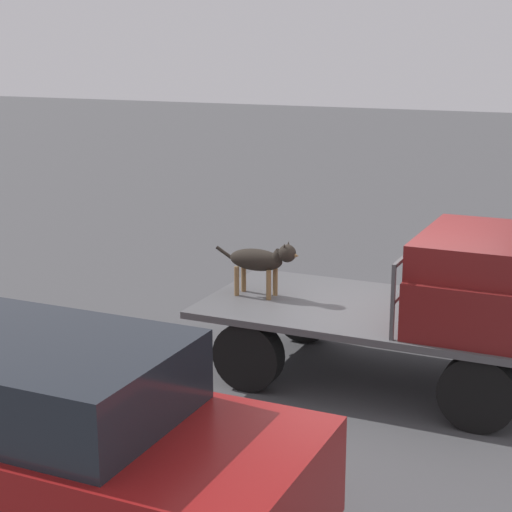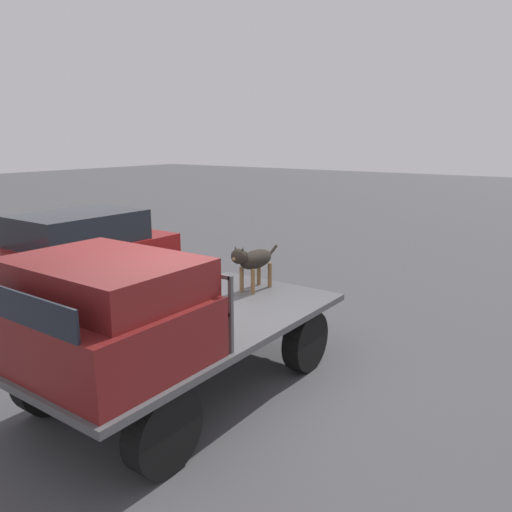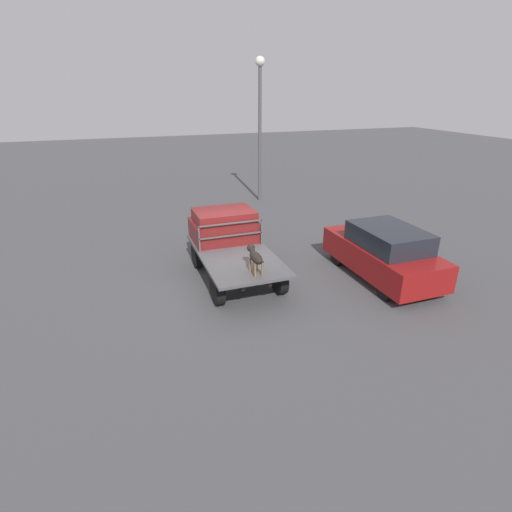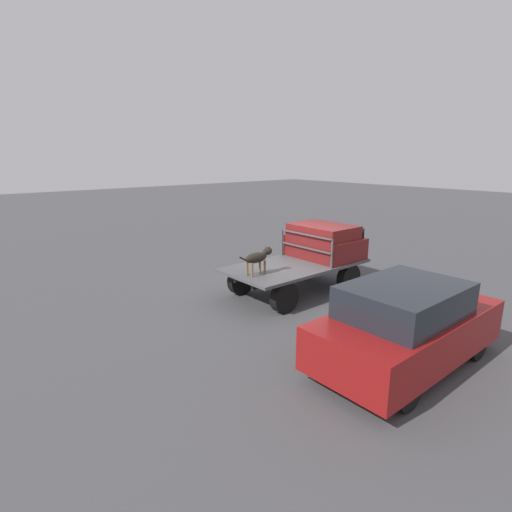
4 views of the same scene
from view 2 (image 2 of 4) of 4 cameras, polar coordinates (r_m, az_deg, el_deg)
The scene contains 6 objects.
ground_plane at distance 6.36m, azimuth -7.63°, elevation -14.70°, with size 80.00×80.00×0.00m, color #474749.
flatbed_truck at distance 6.09m, azimuth -7.82°, elevation -9.48°, with size 4.12×2.10×0.86m.
truck_cab at distance 5.11m, azimuth -17.33°, elevation -6.15°, with size 1.56×1.98×0.99m.
truck_headboard at distance 5.58m, azimuth -10.74°, elevation -3.35°, with size 0.04×1.98×0.81m.
dog at distance 7.02m, azimuth -0.39°, elevation -0.47°, with size 1.09×0.26×0.71m.
parked_sedan at distance 9.99m, azimuth -20.15°, elevation -0.03°, with size 4.03×1.77×1.63m.
Camera 2 is at (4.06, 3.90, 2.97)m, focal length 35.00 mm.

